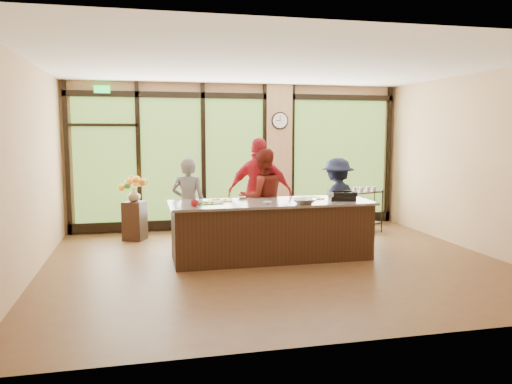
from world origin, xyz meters
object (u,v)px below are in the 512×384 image
cook_left (188,204)px  roasting_pan (342,198)px  cook_right (337,201)px  bar_cart (364,205)px  island_base (271,231)px  flower_stand (135,221)px

cook_left → roasting_pan: 2.58m
cook_right → bar_cart: (0.94, 0.86, -0.23)m
island_base → flower_stand: 2.86m
cook_right → bar_cart: cook_right is taller
cook_right → flower_stand: (-3.60, 1.06, -0.41)m
cook_left → bar_cart: 3.73m
island_base → flower_stand: size_ratio=4.26×
roasting_pan → flower_stand: bearing=160.7°
bar_cart → roasting_pan: bearing=-144.1°
island_base → cook_left: cook_left is taller
cook_left → roasting_pan: (2.38, -0.97, 0.16)m
cook_left → roasting_pan: size_ratio=3.99×
cook_left → flower_stand: size_ratio=2.19×
flower_stand → island_base: bearing=-17.2°
island_base → cook_right: (1.45, 0.83, 0.33)m
island_base → bar_cart: (2.39, 1.69, 0.11)m
island_base → cook_right: 1.70m
cook_left → flower_stand: cook_left is taller
cook_left → flower_stand: 1.45m
roasting_pan → bar_cart: (1.24, 1.80, -0.41)m
cook_left → roasting_pan: bearing=176.2°
cook_right → bar_cart: 1.30m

